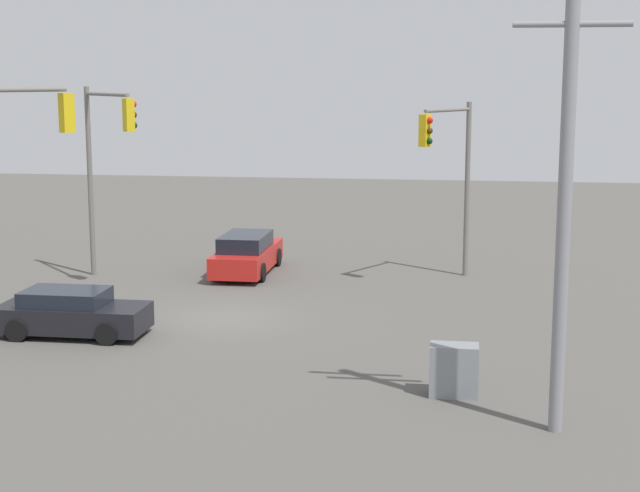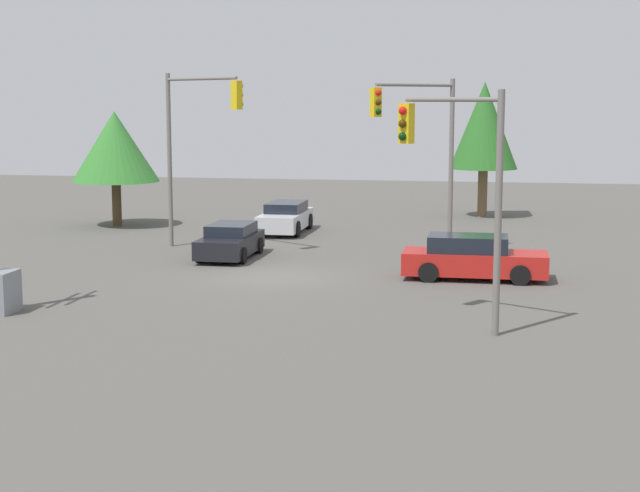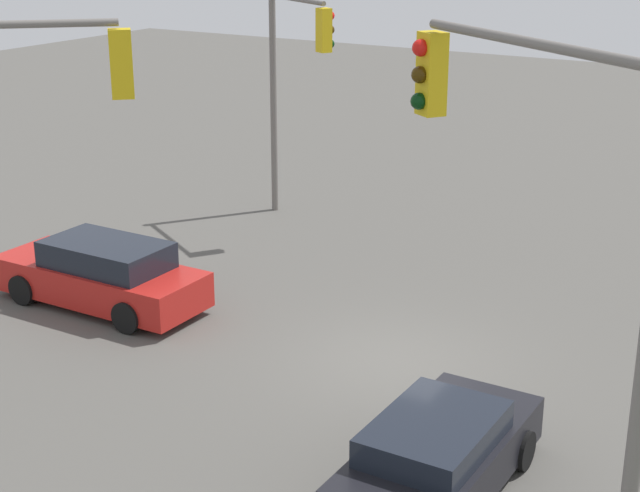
# 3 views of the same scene
# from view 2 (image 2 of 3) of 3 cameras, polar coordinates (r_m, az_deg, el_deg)

# --- Properties ---
(ground_plane) EXTENTS (80.00, 80.00, 0.00)m
(ground_plane) POSITION_cam_2_polar(r_m,az_deg,el_deg) (33.01, -2.73, -1.80)
(ground_plane) COLOR #54514C
(sedan_red) EXTENTS (1.88, 4.74, 1.46)m
(sedan_red) POSITION_cam_2_polar(r_m,az_deg,el_deg) (32.80, 8.90, -0.71)
(sedan_red) COLOR red
(sedan_red) RESTS_ON ground_plane
(sedan_dark) EXTENTS (4.05, 1.84, 1.28)m
(sedan_dark) POSITION_cam_2_polar(r_m,az_deg,el_deg) (36.98, -5.24, 0.28)
(sedan_dark) COLOR black
(sedan_dark) RESTS_ON ground_plane
(sedan_silver) EXTENTS (4.56, 1.85, 1.35)m
(sedan_silver) POSITION_cam_2_polar(r_m,az_deg,el_deg) (43.91, -2.02, 1.67)
(sedan_silver) COLOR silver
(sedan_silver) RESTS_ON ground_plane
(traffic_signal_main) EXTENTS (2.74, 2.93, 6.68)m
(traffic_signal_main) POSITION_cam_2_polar(r_m,az_deg,el_deg) (36.94, 6.00, 6.38)
(traffic_signal_main) COLOR slate
(traffic_signal_main) RESTS_ON ground_plane
(traffic_signal_cross) EXTENTS (1.72, 2.76, 6.16)m
(traffic_signal_cross) POSITION_cam_2_polar(r_m,az_deg,el_deg) (25.21, 8.10, 4.48)
(traffic_signal_cross) COLOR slate
(traffic_signal_cross) RESTS_ON ground_plane
(traffic_signal_aux) EXTENTS (2.71, 3.78, 6.94)m
(traffic_signal_aux) POSITION_cam_2_polar(r_m,az_deg,el_deg) (38.58, -7.32, 6.75)
(traffic_signal_aux) COLOR slate
(traffic_signal_aux) RESTS_ON ground_plane
(electrical_cabinet) EXTENTS (1.07, 0.63, 1.17)m
(electrical_cabinet) POSITION_cam_2_polar(r_m,az_deg,el_deg) (28.76, -17.98, -2.56)
(electrical_cabinet) COLOR gray
(electrical_cabinet) RESTS_ON ground_plane
(tree_corner) EXTENTS (3.40, 3.40, 6.78)m
(tree_corner) POSITION_cam_2_polar(r_m,az_deg,el_deg) (50.09, 9.53, 6.89)
(tree_corner) COLOR brown
(tree_corner) RESTS_ON ground_plane
(tree_right) EXTENTS (4.07, 4.07, 5.38)m
(tree_right) POSITION_cam_2_polar(r_m,az_deg,el_deg) (46.86, -11.84, 5.67)
(tree_right) COLOR #4C3823
(tree_right) RESTS_ON ground_plane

